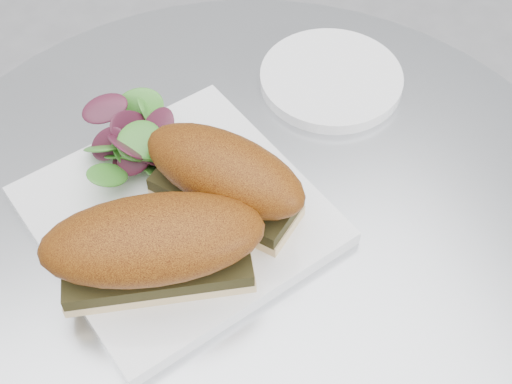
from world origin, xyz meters
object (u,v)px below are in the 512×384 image
(sandwich_left, at_px, (154,245))
(sandwich_right, at_px, (224,177))
(plate, at_px, (178,215))
(saucer, at_px, (331,79))

(sandwich_left, bearing_deg, sandwich_right, 43.74)
(plate, distance_m, saucer, 0.24)
(sandwich_right, bearing_deg, saucer, 89.07)
(plate, relative_size, saucer, 1.54)
(plate, distance_m, sandwich_right, 0.07)
(plate, xyz_separation_m, sandwich_right, (0.04, -0.01, 0.05))
(plate, xyz_separation_m, saucer, (0.22, 0.11, -0.00))
(sandwich_left, bearing_deg, plate, 72.12)
(plate, bearing_deg, sandwich_right, -16.86)
(plate, height_order, sandwich_left, sandwich_left)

